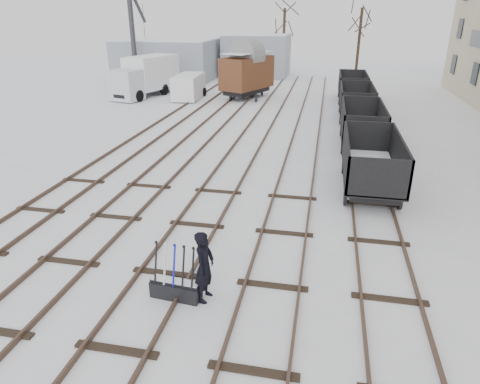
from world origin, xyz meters
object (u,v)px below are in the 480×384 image
object	(u,v)px
worker	(204,267)
box_van_wagon	(247,72)
ground_frame	(176,288)
panel_van	(189,86)
crane	(136,59)
freight_wagon_a	(370,170)
lorry	(146,76)

from	to	relation	value
worker	box_van_wagon	size ratio (longest dim) A/B	0.35
ground_frame	box_van_wagon	distance (m)	27.58
worker	box_van_wagon	distance (m)	27.54
panel_van	crane	bearing A→B (deg)	138.00
freight_wagon_a	ground_frame	bearing A→B (deg)	-122.40
freight_wagon_a	panel_van	distance (m)	22.11
crane	box_van_wagon	bearing A→B (deg)	-28.20
freight_wagon_a	box_van_wagon	distance (m)	20.79
crane	freight_wagon_a	bearing A→B (deg)	-56.30
box_van_wagon	crane	size ratio (longest dim) A/B	0.57
worker	freight_wagon_a	bearing A→B (deg)	-22.40
ground_frame	lorry	xyz separation A→B (m)	(-11.87, 26.53, 1.41)
panel_van	crane	distance (m)	9.23
freight_wagon_a	panel_van	size ratio (longest dim) A/B	1.20
freight_wagon_a	box_van_wagon	world-z (taller)	box_van_wagon
freight_wagon_a	crane	world-z (taller)	crane
box_van_wagon	lorry	size ratio (longest dim) A/B	0.72
lorry	worker	bearing A→B (deg)	-49.09
worker	freight_wagon_a	xyz separation A→B (m)	(4.61, 8.35, -0.11)
freight_wagon_a	panel_van	xyz separation A→B (m)	(-13.32, 17.65, 0.17)
box_van_wagon	worker	bearing A→B (deg)	-57.84
ground_frame	box_van_wagon	bearing A→B (deg)	102.35
panel_van	lorry	bearing A→B (deg)	170.34
ground_frame	lorry	distance (m)	29.10
ground_frame	freight_wagon_a	xyz separation A→B (m)	(5.36, 8.45, 0.56)
ground_frame	panel_van	world-z (taller)	panel_van
lorry	crane	bearing A→B (deg)	136.71
freight_wagon_a	lorry	distance (m)	24.99
lorry	panel_van	xyz separation A→B (m)	(3.91, -0.43, -0.67)
ground_frame	panel_van	bearing A→B (deg)	112.52
freight_wagon_a	panel_van	bearing A→B (deg)	127.03
lorry	panel_van	distance (m)	3.99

